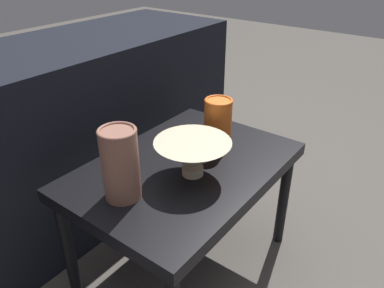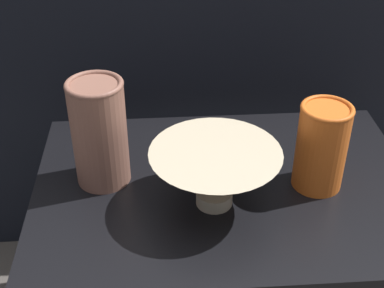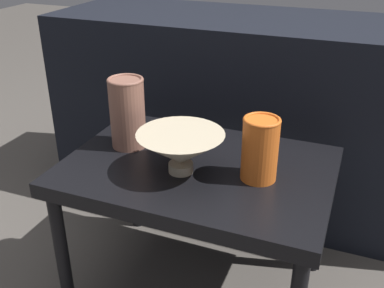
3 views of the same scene
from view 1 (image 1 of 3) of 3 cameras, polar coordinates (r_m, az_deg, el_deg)
The scene contains 6 objects.
ground_plane at distance 1.40m, azimuth -0.96°, elevation -17.74°, with size 8.00×8.00×0.00m, color #4C4742.
table at distance 1.16m, azimuth -1.11°, elevation -5.07°, with size 0.69×0.48×0.42m.
couch_backdrop at distance 1.54m, azimuth -18.06°, elevation 1.61°, with size 1.45×0.50×0.69m.
bowl at distance 1.06m, azimuth 0.10°, elevation -1.68°, with size 0.22×0.22×0.11m.
vase_textured_left at distance 0.97m, azimuth -10.87°, elevation -2.90°, with size 0.10×0.10×0.20m.
vase_colorful_right at distance 1.21m, azimuth 3.97°, elevation 3.36°, with size 0.09×0.09×0.16m.
Camera 1 is at (-0.75, -0.60, 1.02)m, focal length 35.00 mm.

